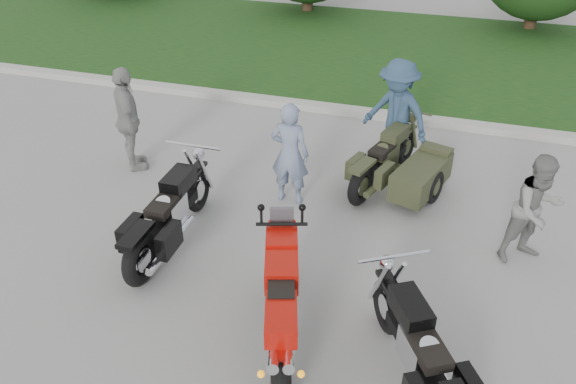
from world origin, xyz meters
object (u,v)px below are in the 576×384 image
(sportbike_red, at_px, (282,301))
(cruiser_sidecar, at_px, (405,170))
(person_stripe, at_px, (290,154))
(cruiser_left, at_px, (168,218))
(person_back, at_px, (128,120))
(person_grey, at_px, (537,210))
(person_denim, at_px, (396,114))
(cruiser_right, at_px, (424,361))

(sportbike_red, relative_size, cruiser_sidecar, 0.99)
(person_stripe, bearing_deg, cruiser_left, 54.69)
(cruiser_left, xyz_separation_m, person_back, (-1.69, 1.89, 0.44))
(person_grey, xyz_separation_m, person_denim, (-2.20, 2.14, 0.17))
(cruiser_right, bearing_deg, sportbike_red, 140.77)
(sportbike_red, distance_m, cruiser_left, 2.46)
(cruiser_left, bearing_deg, sportbike_red, -31.59)
(person_denim, bearing_deg, cruiser_left, -103.76)
(sportbike_red, height_order, person_denim, person_denim)
(cruiser_sidecar, bearing_deg, person_grey, -15.17)
(person_back, bearing_deg, cruiser_left, -175.43)
(cruiser_sidecar, height_order, person_stripe, person_stripe)
(cruiser_sidecar, relative_size, person_back, 1.21)
(cruiser_left, relative_size, person_back, 1.36)
(person_grey, distance_m, person_back, 6.62)
(sportbike_red, bearing_deg, cruiser_right, -26.10)
(sportbike_red, xyz_separation_m, cruiser_left, (-2.10, 1.27, -0.14))
(cruiser_left, distance_m, person_back, 2.57)
(cruiser_sidecar, height_order, person_denim, person_denim)
(cruiser_left, height_order, person_denim, person_denim)
(person_denim, bearing_deg, cruiser_right, -53.53)
(cruiser_left, relative_size, cruiser_right, 1.16)
(sportbike_red, bearing_deg, person_denim, 65.28)
(person_back, bearing_deg, person_grey, -132.63)
(cruiser_left, relative_size, cruiser_sidecar, 1.13)
(person_stripe, xyz_separation_m, person_grey, (3.61, -0.43, -0.05))
(sportbike_red, xyz_separation_m, person_denim, (0.60, 4.66, 0.34))
(sportbike_red, distance_m, person_back, 4.94)
(sportbike_red, bearing_deg, person_back, 122.75)
(cruiser_right, bearing_deg, cruiser_left, 127.33)
(cruiser_left, distance_m, person_stripe, 2.15)
(person_grey, bearing_deg, person_denim, 101.18)
(cruiser_left, relative_size, person_grey, 1.57)
(person_back, bearing_deg, cruiser_sidecar, -119.95)
(cruiser_sidecar, height_order, person_back, person_back)
(sportbike_red, height_order, cruiser_sidecar, sportbike_red)
(sportbike_red, bearing_deg, person_grey, 24.62)
(person_grey, bearing_deg, person_back, 139.83)
(sportbike_red, distance_m, cruiser_sidecar, 3.87)
(cruiser_right, height_order, person_denim, person_denim)
(cruiser_left, distance_m, cruiser_right, 4.02)
(sportbike_red, height_order, person_grey, person_grey)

